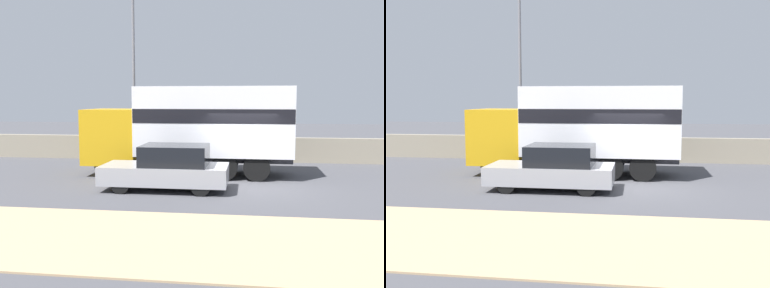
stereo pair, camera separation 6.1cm
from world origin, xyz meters
TOP-DOWN VIEW (x-y plane):
  - ground_plane at (0.00, 0.00)m, footprint 80.00×80.00m
  - dirt_shoulder_foreground at (0.00, -6.11)m, footprint 60.00×4.17m
  - stone_wall_backdrop at (0.00, 6.00)m, footprint 60.00×0.35m
  - street_lamp at (-5.38, 5.66)m, footprint 0.56×0.28m
  - box_truck at (-1.85, 1.98)m, footprint 8.11×2.57m
  - car_hatchback at (-2.38, -1.01)m, footprint 4.16×1.84m

SIDE VIEW (x-z plane):
  - ground_plane at x=0.00m, z-range 0.00..0.00m
  - dirt_shoulder_foreground at x=0.00m, z-range 0.00..0.04m
  - stone_wall_backdrop at x=0.00m, z-range 0.00..1.18m
  - car_hatchback at x=-2.38m, z-range -0.02..1.49m
  - box_truck at x=-1.85m, z-range 0.25..3.73m
  - street_lamp at x=-5.38m, z-range 0.57..8.76m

